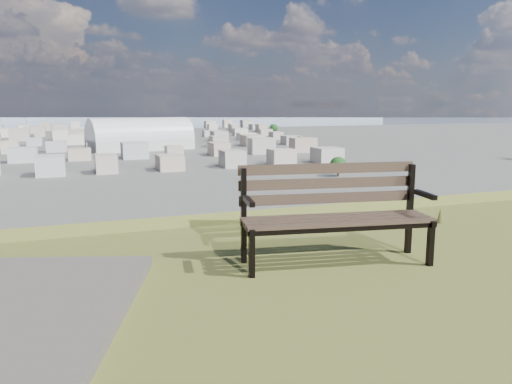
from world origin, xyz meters
name	(u,v)px	position (x,y,z in m)	size (l,w,h in m)	color
park_bench	(334,208)	(0.54, 2.37, 25.48)	(1.67, 0.77, 0.84)	#473429
arena	(140,140)	(35.51, 295.94, 5.77)	(61.90, 36.45, 24.48)	beige
city_blocks	(75,135)	(0.00, 394.44, 3.50)	(395.00, 361.00, 7.00)	beige
city_trees	(28,142)	(-26.39, 319.00, 4.83)	(406.52, 387.20, 9.98)	#332119
bay_water	(73,120)	(0.00, 900.00, 0.00)	(2400.00, 700.00, 0.12)	#8491A8
far_hills	(46,105)	(-60.92, 1402.93, 25.47)	(2050.00, 340.00, 60.00)	#94A5B8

